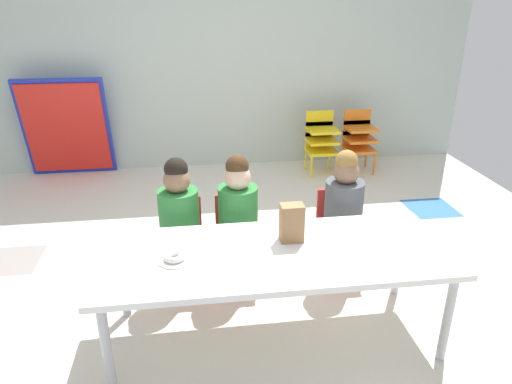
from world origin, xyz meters
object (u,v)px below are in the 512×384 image
object	(u,v)px
seated_child_middle_seat	(238,209)
seated_child_far_right	(343,203)
craft_table	(275,258)
donut_powdered_on_plate	(175,256)
kid_chair_orange_stack	(359,137)
folded_activity_table	(66,128)
kid_chair_yellow_stack	(321,138)
paper_plate_near_edge	(175,260)
paper_bag_brown	(292,223)
seated_child_near_camera	(179,212)

from	to	relation	value
seated_child_middle_seat	seated_child_far_right	world-z (taller)	same
craft_table	donut_powdered_on_plate	distance (m)	0.54
seated_child_middle_seat	seated_child_far_right	distance (m)	0.72
seated_child_middle_seat	kid_chair_orange_stack	world-z (taller)	seated_child_middle_seat
seated_child_middle_seat	donut_powdered_on_plate	world-z (taller)	seated_child_middle_seat
folded_activity_table	kid_chair_orange_stack	bearing A→B (deg)	-4.92
craft_table	seated_child_far_right	xyz separation A→B (m)	(0.58, 0.60, 0.03)
seated_child_far_right	seated_child_middle_seat	bearing A→B (deg)	180.00
kid_chair_yellow_stack	kid_chair_orange_stack	xyz separation A→B (m)	(0.43, 0.00, 0.00)
seated_child_far_right	folded_activity_table	bearing A→B (deg)	135.13
craft_table	folded_activity_table	distance (m)	3.40
craft_table	kid_chair_orange_stack	world-z (taller)	kid_chair_orange_stack
folded_activity_table	paper_plate_near_edge	size ratio (longest dim) A/B	6.04
kid_chair_orange_stack	paper_bag_brown	bearing A→B (deg)	-117.33
seated_child_near_camera	folded_activity_table	world-z (taller)	folded_activity_table
craft_table	kid_chair_orange_stack	xyz separation A→B (m)	(1.42, 2.64, -0.13)
seated_child_middle_seat	paper_bag_brown	bearing A→B (deg)	-62.44
craft_table	kid_chair_yellow_stack	xyz separation A→B (m)	(0.98, 2.64, -0.13)
folded_activity_table	paper_plate_near_edge	bearing A→B (deg)	-67.59
paper_plate_near_edge	kid_chair_orange_stack	bearing A→B (deg)	53.68
seated_child_near_camera	donut_powdered_on_plate	size ratio (longest dim) A/B	8.05
craft_table	paper_plate_near_edge	distance (m)	0.54
craft_table	kid_chair_orange_stack	distance (m)	3.00
seated_child_middle_seat	donut_powdered_on_plate	xyz separation A→B (m)	(-0.40, -0.62, 0.04)
paper_bag_brown	folded_activity_table	bearing A→B (deg)	123.58
seated_child_near_camera	seated_child_far_right	size ratio (longest dim) A/B	1.00
seated_child_near_camera	seated_child_far_right	bearing A→B (deg)	0.00
seated_child_near_camera	seated_child_middle_seat	xyz separation A→B (m)	(0.38, 0.00, 0.00)
seated_child_near_camera	kid_chair_yellow_stack	size ratio (longest dim) A/B	1.35
paper_plate_near_edge	paper_bag_brown	bearing A→B (deg)	11.60
seated_child_near_camera	seated_child_far_right	distance (m)	1.10
kid_chair_yellow_stack	paper_plate_near_edge	size ratio (longest dim) A/B	3.78
folded_activity_table	paper_bag_brown	world-z (taller)	folded_activity_table
kid_chair_orange_stack	paper_plate_near_edge	size ratio (longest dim) A/B	3.78
seated_child_near_camera	paper_plate_near_edge	distance (m)	0.62
craft_table	seated_child_near_camera	size ratio (longest dim) A/B	2.09
seated_child_near_camera	folded_activity_table	size ratio (longest dim) A/B	0.84
seated_child_near_camera	paper_plate_near_edge	bearing A→B (deg)	-91.14
seated_child_far_right	kid_chair_yellow_stack	xyz separation A→B (m)	(0.41, 2.04, -0.16)
seated_child_near_camera	folded_activity_table	distance (m)	2.62
craft_table	kid_chair_yellow_stack	distance (m)	2.82
seated_child_middle_seat	donut_powdered_on_plate	bearing A→B (deg)	-122.52
seated_child_far_right	paper_bag_brown	xyz separation A→B (m)	(-0.46, -0.49, 0.12)
paper_plate_near_edge	donut_powdered_on_plate	distance (m)	0.02
craft_table	folded_activity_table	bearing A→B (deg)	120.99
seated_child_near_camera	donut_powdered_on_plate	bearing A→B (deg)	-91.14
kid_chair_orange_stack	folded_activity_table	size ratio (longest dim) A/B	0.63
craft_table	paper_bag_brown	xyz separation A→B (m)	(0.11, 0.11, 0.15)
seated_child_middle_seat	folded_activity_table	xyz separation A→B (m)	(-1.61, 2.32, -0.02)
seated_child_middle_seat	paper_bag_brown	distance (m)	0.56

